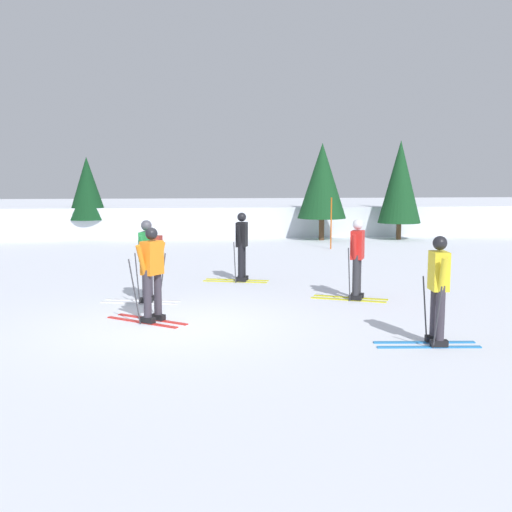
{
  "coord_description": "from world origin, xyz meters",
  "views": [
    {
      "loc": [
        0.41,
        -11.06,
        2.64
      ],
      "look_at": [
        1.73,
        2.38,
        0.9
      ],
      "focal_mm": 44.57,
      "sensor_mm": 36.0,
      "label": 1
    }
  ],
  "objects": [
    {
      "name": "skier_green",
      "position": [
        -0.54,
        2.06,
        0.96
      ],
      "size": [
        1.64,
        0.99,
        1.71
      ],
      "color": "silver",
      "rests_on": "ground"
    },
    {
      "name": "ground_plane",
      "position": [
        0.0,
        0.0,
        0.0
      ],
      "size": [
        120.0,
        120.0,
        0.0
      ],
      "primitive_type": "plane",
      "color": "silver"
    },
    {
      "name": "trail_marker_pole",
      "position": [
        5.26,
        11.02,
        0.92
      ],
      "size": [
        0.05,
        0.05,
        1.83
      ],
      "primitive_type": "cylinder",
      "color": "#C65614",
      "rests_on": "ground"
    },
    {
      "name": "far_snow_ridge",
      "position": [
        0.0,
        19.85,
        0.64
      ],
      "size": [
        80.0,
        9.33,
        1.27
      ],
      "primitive_type": "cube",
      "color": "silver",
      "rests_on": "ground"
    },
    {
      "name": "skier_black",
      "position": [
        1.58,
        4.47,
        0.92
      ],
      "size": [
        1.64,
        0.97,
        1.71
      ],
      "color": "gold",
      "rests_on": "ground"
    },
    {
      "name": "skier_yellow",
      "position": [
        4.13,
        -1.77,
        0.92
      ],
      "size": [
        1.63,
        1.0,
        1.71
      ],
      "color": "#237AC6",
      "rests_on": "ground"
    },
    {
      "name": "skier_red",
      "position": [
        3.82,
        1.91,
        0.92
      ],
      "size": [
        1.61,
        1.0,
        1.71
      ],
      "color": "gold",
      "rests_on": "ground"
    },
    {
      "name": "conifer_far_centre",
      "position": [
        5.55,
        14.09,
        2.38
      ],
      "size": [
        1.95,
        1.95,
        3.89
      ],
      "color": "#513823",
      "rests_on": "ground"
    },
    {
      "name": "conifer_far_right",
      "position": [
        8.74,
        14.04,
        2.34
      ],
      "size": [
        1.73,
        1.73,
        4.01
      ],
      "color": "#513823",
      "rests_on": "ground"
    },
    {
      "name": "conifer_far_left",
      "position": [
        -3.93,
        15.69,
        2.06
      ],
      "size": [
        1.62,
        1.62,
        3.36
      ],
      "color": "#513823",
      "rests_on": "ground"
    },
    {
      "name": "skier_orange",
      "position": [
        -0.35,
        0.23,
        0.92
      ],
      "size": [
        1.5,
        1.26,
        1.71
      ],
      "color": "red",
      "rests_on": "ground"
    }
  ]
}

